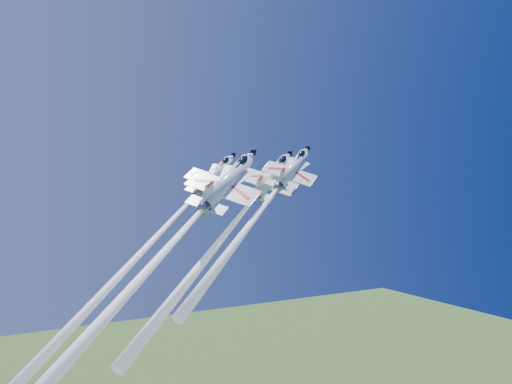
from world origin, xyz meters
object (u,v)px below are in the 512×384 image
jet_right (260,212)px  jet_lead (229,230)px  jet_left (147,246)px  jet_slot (159,258)px

jet_right → jet_lead: bearing=-173.8°
jet_lead → jet_left: bearing=-141.5°
jet_left → jet_slot: (-1.53, -9.00, -0.47)m
jet_right → jet_slot: 18.24m
jet_left → jet_right: 17.15m
jet_lead → jet_right: bearing=6.2°
jet_slot → jet_lead: bearing=75.4°
jet_slot → jet_right: bearing=60.6°
jet_lead → jet_left: (-12.04, 2.17, -1.96)m
jet_left → jet_lead: bearing=38.5°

